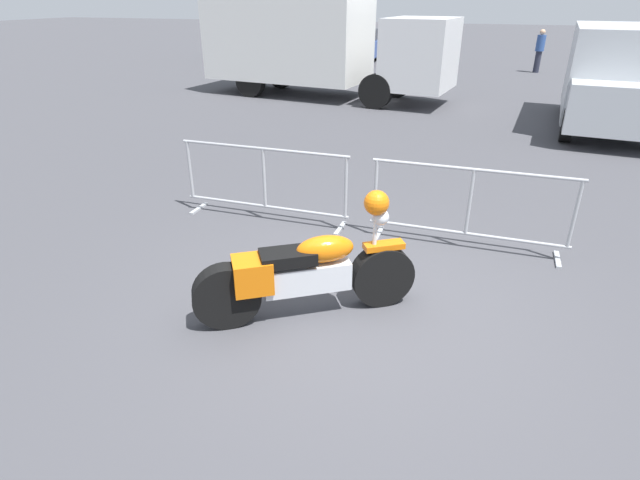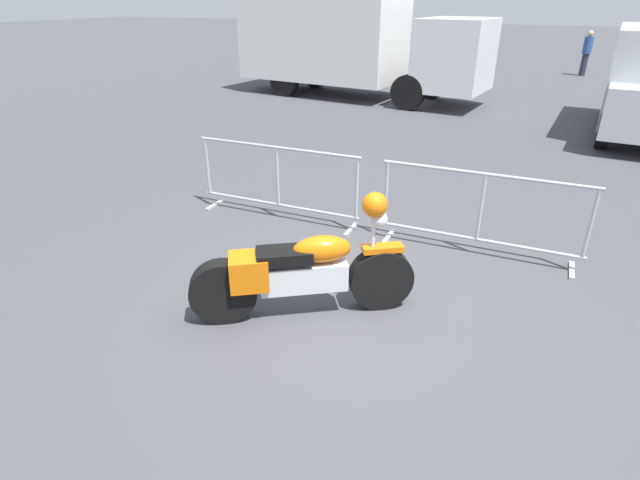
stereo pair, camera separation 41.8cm
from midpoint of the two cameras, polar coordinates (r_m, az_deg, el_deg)
name	(u,v)px [view 2 (the right image)]	position (r m, az deg, el deg)	size (l,w,h in m)	color
ground_plane	(358,315)	(5.17, 6.67, -8.57)	(120.00, 120.00, 0.00)	#424247
motorcycle	(303,271)	(4.92, 0.53, -3.65)	(1.98, 1.38, 1.27)	black
crowd_barrier_near	(278,181)	(7.13, -3.17, 6.69)	(2.49, 0.44, 1.07)	#9EA0A5
crowd_barrier_far	(480,213)	(6.43, 19.65, 2.92)	(2.49, 0.44, 1.07)	#9EA0A5
box_truck	(348,42)	(16.56, 3.96, 21.64)	(7.92, 3.19, 2.98)	silver
parked_car_green	(296,43)	(27.62, -2.26, 21.60)	(2.11, 4.36, 1.43)	#236B38
parked_car_silver	(341,46)	(25.93, 2.88, 21.24)	(2.05, 4.24, 1.39)	#B7BABF
parked_car_blue	(397,47)	(25.31, 9.29, 20.95)	(2.20, 4.55, 1.49)	#284799
pedestrian	(587,51)	(23.79, 28.66, 18.38)	(0.45, 0.45, 1.69)	#262838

